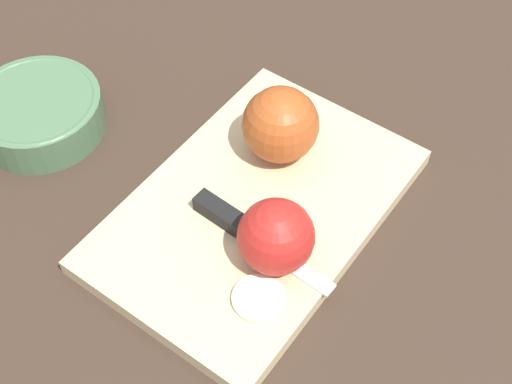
{
  "coord_description": "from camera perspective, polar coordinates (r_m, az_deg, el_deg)",
  "views": [
    {
      "loc": [
        0.34,
        0.29,
        0.62
      ],
      "look_at": [
        0.0,
        0.0,
        0.04
      ],
      "focal_mm": 50.0,
      "sensor_mm": 36.0,
      "label": 1
    }
  ],
  "objects": [
    {
      "name": "ground_plane",
      "position": [
        0.76,
        0.0,
        -1.85
      ],
      "size": [
        4.0,
        4.0,
        0.0
      ],
      "primitive_type": "plane",
      "color": "#38281E"
    },
    {
      "name": "knife",
      "position": [
        0.72,
        -1.82,
        -2.45
      ],
      "size": [
        0.03,
        0.17,
        0.02
      ],
      "rotation": [
        0.0,
        0.0,
        1.62
      ],
      "color": "silver",
      "rests_on": "cutting_board"
    },
    {
      "name": "cutting_board",
      "position": [
        0.76,
        0.0,
        -1.4
      ],
      "size": [
        0.37,
        0.26,
        0.02
      ],
      "color": "#D1B789",
      "rests_on": "ground_plane"
    },
    {
      "name": "apple_half_left",
      "position": [
        0.76,
        1.99,
        5.42
      ],
      "size": [
        0.08,
        0.08,
        0.08
      ],
      "rotation": [
        0.0,
        0.0,
        3.17
      ],
      "color": "#AD4C1E",
      "rests_on": "cutting_board"
    },
    {
      "name": "apple_half_right",
      "position": [
        0.68,
        1.63,
        -3.6
      ],
      "size": [
        0.08,
        0.08,
        0.08
      ],
      "rotation": [
        0.0,
        0.0,
        1.62
      ],
      "color": "red",
      "rests_on": "cutting_board"
    },
    {
      "name": "apple_slice",
      "position": [
        0.68,
        0.21,
        -8.52
      ],
      "size": [
        0.05,
        0.05,
        0.01
      ],
      "color": "beige",
      "rests_on": "cutting_board"
    },
    {
      "name": "bowl",
      "position": [
        0.86,
        -17.02,
        6.18
      ],
      "size": [
        0.15,
        0.15,
        0.05
      ],
      "color": "#4C704C",
      "rests_on": "ground_plane"
    }
  ]
}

